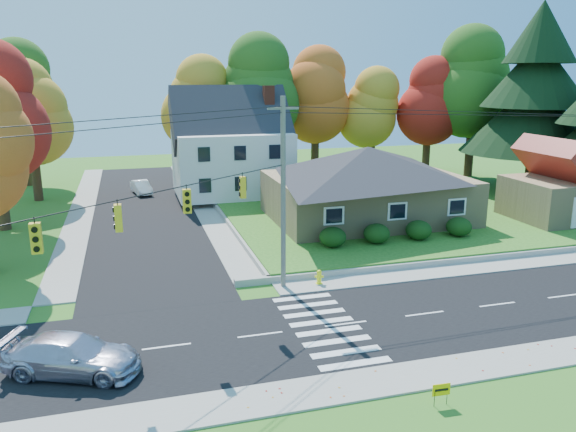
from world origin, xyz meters
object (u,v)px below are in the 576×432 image
fire_hydrant (319,278)px  ranch_house (367,182)px  white_car (141,187)px  silver_sedan (72,355)px

fire_hydrant → ranch_house: bearing=55.5°
fire_hydrant → white_car: bearing=107.1°
ranch_house → fire_hydrant: 13.65m
silver_sedan → white_car: silver_sedan is taller
white_car → fire_hydrant: white_car is taller
ranch_house → silver_sedan: (-19.53, -17.21, -2.50)m
silver_sedan → fire_hydrant: size_ratio=6.06×
fire_hydrant → silver_sedan: bearing=-152.6°
ranch_house → silver_sedan: size_ratio=2.84×
ranch_house → fire_hydrant: (-7.56, -11.00, -2.86)m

